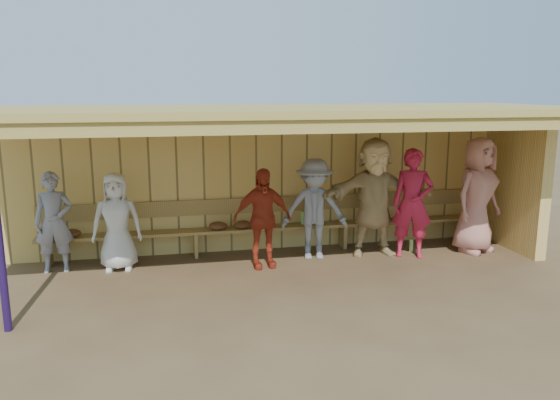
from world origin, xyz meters
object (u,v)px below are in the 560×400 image
at_px(player_h, 477,195).
at_px(bench, 271,221).
at_px(player_b, 117,222).
at_px(player_d, 262,218).
at_px(player_a, 54,222).
at_px(player_g, 412,203).
at_px(player_f, 375,197).
at_px(player_e, 314,209).

height_order(player_h, bench, player_h).
height_order(player_b, player_d, player_d).
relative_size(player_a, player_g, 0.86).
relative_size(player_b, player_f, 0.77).
bearing_deg(player_a, player_e, -4.17).
xyz_separation_m(player_a, player_e, (4.04, -0.15, 0.05)).
height_order(player_e, player_f, player_f).
xyz_separation_m(player_g, player_h, (1.19, 0.03, 0.08)).
bearing_deg(player_f, player_b, -175.03).
height_order(player_d, player_f, player_f).
height_order(player_d, bench, player_d).
bearing_deg(bench, player_e, -41.43).
relative_size(player_a, bench, 0.20).
height_order(player_a, bench, player_a).
height_order(player_a, player_g, player_g).
distance_m(player_b, player_f, 4.17).
bearing_deg(player_e, bench, 148.03).
height_order(player_a, player_d, player_d).
bearing_deg(player_e, player_f, 9.27).
xyz_separation_m(player_a, player_f, (5.08, -0.15, 0.22)).
bearing_deg(player_b, player_g, -1.92).
bearing_deg(player_a, bench, 4.59).
bearing_deg(player_d, player_e, 10.76).
bearing_deg(player_f, player_e, -174.46).
bearing_deg(player_b, player_d, -6.74).
distance_m(player_d, player_e, 0.96).
bearing_deg(player_f, player_g, -17.13).
distance_m(player_a, bench, 3.46).
distance_m(player_g, player_h, 1.20).
xyz_separation_m(player_b, player_g, (4.73, -0.30, 0.15)).
distance_m(player_a, player_h, 6.86).
distance_m(player_b, bench, 2.56).
bearing_deg(player_h, player_b, 155.04).
xyz_separation_m(player_a, bench, (3.42, 0.40, -0.25)).
distance_m(player_e, player_g, 1.63).
relative_size(player_a, player_e, 0.94).
bearing_deg(player_f, player_h, -1.00).
distance_m(player_d, player_g, 2.53).
height_order(player_f, player_g, player_f).
relative_size(player_b, player_g, 0.84).
relative_size(player_a, player_f, 0.78).
bearing_deg(player_h, player_d, 158.55).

